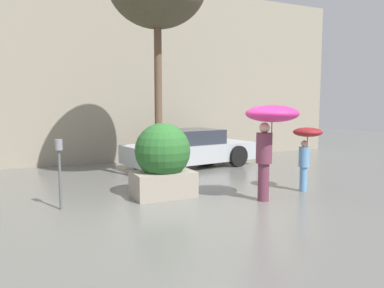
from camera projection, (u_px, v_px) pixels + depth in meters
The scene contains 7 objects.
ground_plane at pixel (196, 209), 7.01m from camera, with size 40.00×40.00×0.00m, color slate.
building_facade at pixel (113, 73), 12.55m from camera, with size 18.00×0.30×6.00m.
planter_box at pixel (163, 160), 7.92m from camera, with size 1.28×1.18×1.57m.
person_adult at pixel (270, 124), 7.44m from camera, with size 1.06×1.06×1.95m.
person_child at pixel (306, 142), 8.41m from camera, with size 0.65×0.65×1.44m.
parked_car_near at pixel (190, 149), 11.78m from camera, with size 4.30×2.41×1.17m.
parking_meter at pixel (59, 160), 6.91m from camera, with size 0.14×0.14×1.32m.
Camera 1 is at (-2.95, -6.17, 1.97)m, focal length 35.00 mm.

